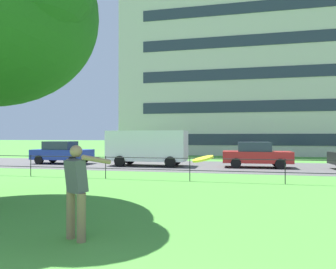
% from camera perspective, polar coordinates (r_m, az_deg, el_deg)
% --- Properties ---
extents(street_strip, '(80.00, 7.78, 0.01)m').
position_cam_1_polar(street_strip, '(20.16, 6.89, -5.68)').
color(street_strip, '#565454').
rests_on(street_strip, ground).
extents(park_fence, '(37.86, 0.04, 1.00)m').
position_cam_1_polar(park_fence, '(13.31, 3.96, -5.54)').
color(park_fence, black).
rests_on(park_fence, ground).
extents(person_thrower, '(0.74, 0.69, 1.71)m').
position_cam_1_polar(person_thrower, '(6.01, -16.17, -9.37)').
color(person_thrower, '#846B4C').
rests_on(person_thrower, ground).
extents(frisbee, '(0.35, 0.35, 0.09)m').
position_cam_1_polar(frisbee, '(3.98, 6.32, -4.38)').
color(frisbee, yellow).
extents(car_blue_far_right, '(4.01, 1.83, 1.54)m').
position_cam_1_polar(car_blue_far_right, '(22.95, -18.62, -3.08)').
color(car_blue_far_right, '#233899').
rests_on(car_blue_far_right, ground).
extents(panel_van_right, '(5.01, 2.13, 2.24)m').
position_cam_1_polar(panel_van_right, '(20.22, -3.71, -2.07)').
color(panel_van_right, white).
rests_on(panel_van_right, ground).
extents(car_red_left, '(4.03, 1.87, 1.54)m').
position_cam_1_polar(car_red_left, '(19.80, 15.62, -3.52)').
color(car_red_left, red).
rests_on(car_red_left, ground).
extents(apartment_building_background, '(34.15, 11.00, 19.38)m').
position_cam_1_polar(apartment_building_background, '(37.56, 19.92, 11.67)').
color(apartment_building_background, beige).
rests_on(apartment_building_background, ground).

